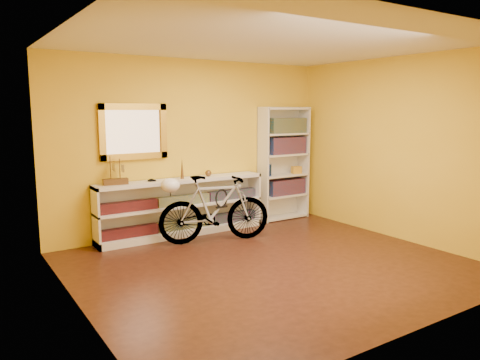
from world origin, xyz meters
TOP-DOWN VIEW (x-y plane):
  - floor at (0.00, 0.00)m, footprint 4.50×4.00m
  - ceiling at (0.00, 0.00)m, footprint 4.50×4.00m
  - back_wall at (0.00, 2.00)m, footprint 4.50×0.01m
  - left_wall at (-2.25, 0.00)m, footprint 0.01×4.00m
  - right_wall at (2.25, 0.00)m, footprint 0.01×4.00m
  - gilt_mirror at (-0.95, 1.97)m, footprint 0.98×0.06m
  - wall_socket at (0.90, 1.99)m, footprint 0.09×0.02m
  - console_unit at (-0.29, 1.81)m, footprint 2.60×0.35m
  - cd_row_lower at (-0.29, 1.79)m, footprint 2.50×0.13m
  - cd_row_upper at (-0.29, 1.79)m, footprint 2.50×0.13m
  - model_ship at (-1.28, 1.81)m, footprint 0.34×0.17m
  - toy_car at (-0.76, 1.81)m, footprint 0.00×0.00m
  - bronze_ornament at (-0.29, 1.81)m, footprint 0.05×0.05m
  - decorative_orb at (0.15, 1.81)m, footprint 0.10×0.10m
  - bookcase at (1.63, 1.84)m, footprint 0.90×0.30m
  - book_row_a at (1.68, 1.84)m, footprint 0.70×0.22m
  - book_row_b at (1.68, 1.84)m, footprint 0.70×0.22m
  - book_row_c at (1.68, 1.84)m, footprint 0.70×0.22m
  - travel_mug at (1.30, 1.82)m, footprint 0.09×0.09m
  - red_tin at (1.43, 1.87)m, footprint 0.18×0.18m
  - yellow_bag at (1.88, 1.80)m, footprint 0.18×0.15m
  - bicycle at (-0.07, 1.24)m, footprint 0.83×1.68m
  - helmet at (-0.67, 1.41)m, footprint 0.26×0.25m
  - u_lock at (0.03, 1.22)m, footprint 0.20×0.02m

SIDE VIEW (x-z plane):
  - floor at x=0.00m, z-range -0.01..0.00m
  - cd_row_lower at x=-0.29m, z-range 0.10..0.24m
  - wall_socket at x=0.90m, z-range 0.21..0.29m
  - console_unit at x=-0.29m, z-range 0.00..0.85m
  - bicycle at x=-0.07m, z-range 0.00..0.96m
  - cd_row_upper at x=-0.29m, z-range 0.47..0.60m
  - book_row_a at x=1.68m, z-range 0.42..0.68m
  - u_lock at x=0.03m, z-range 0.52..0.72m
  - yellow_bag at x=1.88m, z-range 0.77..0.89m
  - helmet at x=-0.67m, z-range 0.74..0.94m
  - toy_car at x=-0.76m, z-range 0.85..0.85m
  - travel_mug at x=1.30m, z-range 0.77..0.96m
  - decorative_orb at x=0.15m, z-range 0.85..0.95m
  - bookcase at x=1.63m, z-range 0.00..1.90m
  - bronze_ornament at x=-0.29m, z-range 0.85..1.16m
  - model_ship at x=-1.28m, z-range 0.85..1.24m
  - book_row_b at x=1.68m, z-range 1.11..1.40m
  - back_wall at x=0.00m, z-range 0.00..2.60m
  - left_wall at x=-2.25m, z-range 0.00..2.60m
  - right_wall at x=2.25m, z-range 0.00..2.60m
  - gilt_mirror at x=-0.95m, z-range 1.16..1.94m
  - red_tin at x=1.43m, z-range 1.46..1.66m
  - book_row_c at x=1.68m, z-range 1.46..1.71m
  - ceiling at x=0.00m, z-range 2.60..2.61m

